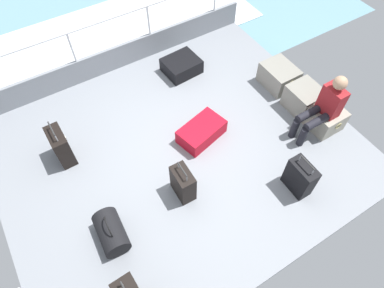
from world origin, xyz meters
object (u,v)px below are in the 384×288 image
object	(u,v)px
passenger_seated	(324,107)
cargo_crate_0	(279,76)
suitcase_5	(61,146)
suitcase_0	(182,66)
cargo_crate_1	(304,98)
suitcase_2	(201,132)
suitcase_4	(300,177)
duffel_bag	(111,232)
suitcase_3	(183,183)
cargo_crate_2	(325,118)

from	to	relation	value
passenger_seated	cargo_crate_0	bearing A→B (deg)	171.41
passenger_seated	suitcase_5	xyz separation A→B (m)	(-1.56, -3.52, -0.27)
suitcase_0	cargo_crate_1	bearing A→B (deg)	34.84
suitcase_2	suitcase_4	distance (m)	1.59
suitcase_2	duffel_bag	bearing A→B (deg)	-67.34
suitcase_2	suitcase_5	xyz separation A→B (m)	(-0.74, -1.93, 0.16)
suitcase_2	suitcase_4	xyz separation A→B (m)	(1.45, 0.66, 0.14)
cargo_crate_0	suitcase_5	xyz separation A→B (m)	(-0.47, -3.68, 0.09)
passenger_seated	duffel_bag	world-z (taller)	passenger_seated
cargo_crate_1	passenger_seated	size ratio (longest dim) A/B	0.52
suitcase_5	suitcase_2	bearing A→B (deg)	68.97
suitcase_3	cargo_crate_0	bearing A→B (deg)	111.05
cargo_crate_1	suitcase_5	size ratio (longest dim) A/B	0.78
cargo_crate_1	duffel_bag	world-z (taller)	duffel_bag
passenger_seated	suitcase_0	world-z (taller)	passenger_seated
passenger_seated	suitcase_5	distance (m)	3.86
passenger_seated	duffel_bag	bearing A→B (deg)	-90.89
cargo_crate_1	suitcase_3	xyz separation A→B (m)	(0.33, -2.48, 0.04)
suitcase_3	duffel_bag	distance (m)	1.11
suitcase_2	suitcase_5	world-z (taller)	suitcase_5
suitcase_3	duffel_bag	size ratio (longest dim) A/B	1.11
cargo_crate_0	suitcase_5	bearing A→B (deg)	-97.22
suitcase_3	suitcase_2	bearing A→B (deg)	132.90
cargo_crate_1	cargo_crate_2	bearing A→B (deg)	2.88
suitcase_2	cargo_crate_2	bearing A→B (deg)	65.11
cargo_crate_1	duffel_bag	bearing A→B (deg)	-83.41
cargo_crate_0	suitcase_5	world-z (taller)	suitcase_5
cargo_crate_1	suitcase_4	xyz separation A→B (m)	(1.09, -1.09, 0.06)
suitcase_2	suitcase_3	xyz separation A→B (m)	(0.68, -0.74, 0.13)
cargo_crate_1	suitcase_4	world-z (taller)	suitcase_4
passenger_seated	suitcase_4	world-z (taller)	passenger_seated
cargo_crate_2	suitcase_3	size ratio (longest dim) A/B	0.85
cargo_crate_2	duffel_bag	bearing A→B (deg)	-90.85
suitcase_2	suitcase_0	bearing A→B (deg)	160.97
suitcase_0	suitcase_5	world-z (taller)	suitcase_5
suitcase_4	duffel_bag	xyz separation A→B (m)	(-0.68, -2.49, -0.10)
cargo_crate_2	suitcase_4	distance (m)	1.28
suitcase_2	passenger_seated	bearing A→B (deg)	62.70
suitcase_0	suitcase_3	distance (m)	2.46
cargo_crate_2	suitcase_2	distance (m)	1.95
passenger_seated	cargo_crate_1	bearing A→B (deg)	161.65
suitcase_0	suitcase_5	xyz separation A→B (m)	(0.70, -2.42, 0.15)
cargo_crate_1	suitcase_2	xyz separation A→B (m)	(-0.35, -1.74, -0.08)
passenger_seated	suitcase_2	distance (m)	1.84
suitcase_4	suitcase_5	distance (m)	3.38
suitcase_3	suitcase_5	world-z (taller)	suitcase_5
suitcase_4	suitcase_5	xyz separation A→B (m)	(-2.19, -2.58, 0.02)
suitcase_5	cargo_crate_1	bearing A→B (deg)	73.41
cargo_crate_2	suitcase_2	xyz separation A→B (m)	(-0.82, -1.77, -0.05)
suitcase_0	suitcase_3	xyz separation A→B (m)	(2.12, -1.23, 0.12)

